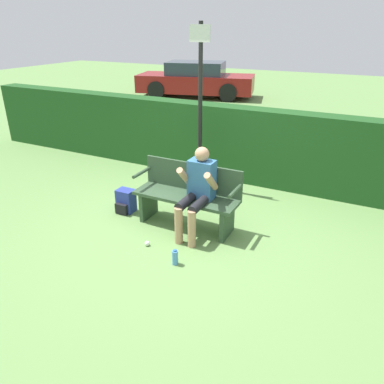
{
  "coord_description": "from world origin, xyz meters",
  "views": [
    {
      "loc": [
        2.25,
        -4.26,
        2.73
      ],
      "look_at": [
        0.15,
        -0.1,
        0.62
      ],
      "focal_mm": 35.0,
      "sensor_mm": 36.0,
      "label": 1
    }
  ],
  "objects": [
    {
      "name": "ground_plane",
      "position": [
        0.0,
        0.0,
        0.0
      ],
      "size": [
        40.0,
        40.0,
        0.0
      ],
      "primitive_type": "plane",
      "color": "#668E4C"
    },
    {
      "name": "hedge_back",
      "position": [
        0.0,
        2.09,
        0.68
      ],
      "size": [
        12.0,
        0.41,
        1.37
      ],
      "color": "#1E4C1E",
      "rests_on": "ground"
    },
    {
      "name": "park_bench",
      "position": [
        0.0,
        0.06,
        0.47
      ],
      "size": [
        1.52,
        0.47,
        0.91
      ],
      "color": "#334C33",
      "rests_on": "ground"
    },
    {
      "name": "person_seated",
      "position": [
        0.23,
        -0.09,
        0.68
      ],
      "size": [
        0.49,
        0.66,
        1.23
      ],
      "color": "#336699",
      "rests_on": "ground"
    },
    {
      "name": "backpack",
      "position": [
        -1.06,
        -0.01,
        0.17
      ],
      "size": [
        0.27,
        0.27,
        0.36
      ],
      "color": "#283893",
      "rests_on": "ground"
    },
    {
      "name": "water_bottle",
      "position": [
        0.33,
        -0.91,
        0.1
      ],
      "size": [
        0.08,
        0.08,
        0.21
      ],
      "color": "#4C8CCC",
      "rests_on": "ground"
    },
    {
      "name": "signpost",
      "position": [
        -0.46,
        1.41,
        1.55
      ],
      "size": [
        0.35,
        0.09,
        2.76
      ],
      "color": "black",
      "rests_on": "ground"
    },
    {
      "name": "parked_car",
      "position": [
        -4.57,
        9.57,
        0.65
      ],
      "size": [
        4.82,
        2.73,
        1.35
      ],
      "rotation": [
        0.0,
        0.0,
        0.25
      ],
      "color": "maroon",
      "rests_on": "ground"
    },
    {
      "name": "litter_crumple",
      "position": [
        -0.21,
        -0.71,
        0.03
      ],
      "size": [
        0.07,
        0.07,
        0.07
      ],
      "color": "silver",
      "rests_on": "ground"
    }
  ]
}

